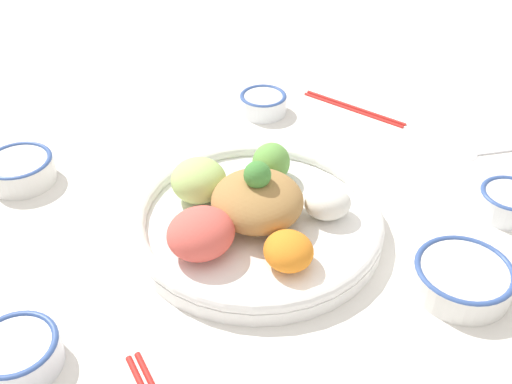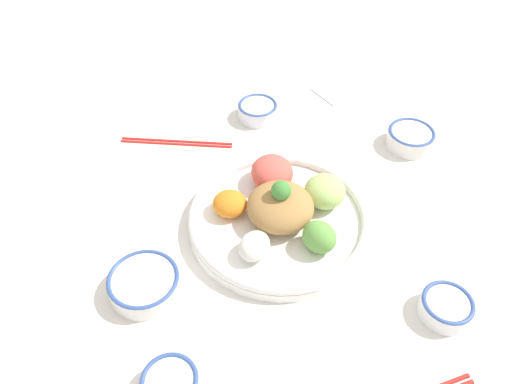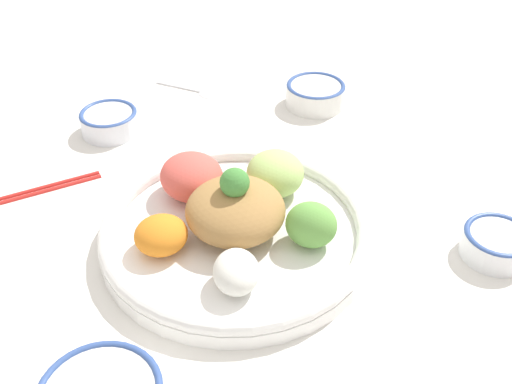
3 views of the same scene
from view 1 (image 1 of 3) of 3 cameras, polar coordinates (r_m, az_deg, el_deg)
ground_plane at (r=0.80m, az=0.10°, el=-5.00°), size 2.40×2.40×0.00m
salad_platter at (r=0.81m, az=-0.23°, el=-2.15°), size 0.34×0.34×0.11m
sauce_bowl_red at (r=0.91m, az=22.93°, el=-0.80°), size 0.08×0.08×0.04m
rice_bowl_blue at (r=0.97m, az=-21.56°, el=2.08°), size 0.10×0.10×0.04m
sauce_bowl_dark at (r=1.08m, az=0.69°, el=8.53°), size 0.08×0.08×0.04m
rice_bowl_plain at (r=0.77m, az=19.07°, el=-7.66°), size 0.12×0.12×0.04m
sauce_bowl_far at (r=0.70m, az=-21.76°, el=-13.98°), size 0.09×0.09×0.04m
chopsticks_pair_near at (r=1.11m, az=9.27°, el=7.95°), size 0.12×0.18×0.01m
serving_spoon_extra at (r=1.04m, az=20.57°, el=3.59°), size 0.13×0.04×0.01m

